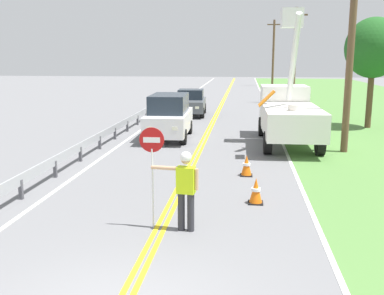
{
  "coord_description": "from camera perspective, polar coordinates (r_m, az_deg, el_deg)",
  "views": [
    {
      "loc": [
        1.84,
        -5.82,
        3.87
      ],
      "look_at": [
        0.33,
        7.2,
        1.2
      ],
      "focal_mm": 42.1,
      "sensor_mm": 36.0,
      "label": 1
    }
  ],
  "objects": [
    {
      "name": "centerline_yellow_left",
      "position": [
        26.18,
        2.34,
        3.02
      ],
      "size": [
        0.11,
        110.0,
        0.01
      ],
      "primitive_type": "cube",
      "color": "yellow",
      "rests_on": "ground"
    },
    {
      "name": "centerline_yellow_right",
      "position": [
        26.17,
        2.74,
        3.01
      ],
      "size": [
        0.11,
        110.0,
        0.01
      ],
      "primitive_type": "cube",
      "color": "yellow",
      "rests_on": "ground"
    },
    {
      "name": "edge_line_right",
      "position": [
        26.17,
        10.44,
        2.83
      ],
      "size": [
        0.12,
        110.0,
        0.01
      ],
      "primitive_type": "cube",
      "color": "silver",
      "rests_on": "ground"
    },
    {
      "name": "edge_line_left",
      "position": [
        26.67,
        -5.21,
        3.14
      ],
      "size": [
        0.12,
        110.0,
        0.01
      ],
      "primitive_type": "cube",
      "color": "silver",
      "rests_on": "ground"
    },
    {
      "name": "flagger_worker",
      "position": [
        10.01,
        -0.84,
        -4.88
      ],
      "size": [
        1.08,
        0.29,
        1.83
      ],
      "color": "#2D2D33",
      "rests_on": "ground"
    },
    {
      "name": "stop_sign_paddle",
      "position": [
        10.06,
        -5.09,
        -0.94
      ],
      "size": [
        0.56,
        0.04,
        2.33
      ],
      "color": "silver",
      "rests_on": "ground"
    },
    {
      "name": "utility_bucket_truck",
      "position": [
        20.7,
        12.05,
        4.49
      ],
      "size": [
        2.67,
        6.85,
        5.87
      ],
      "color": "white",
      "rests_on": "ground"
    },
    {
      "name": "oncoming_suv_nearest",
      "position": [
        21.42,
        -2.91,
        3.96
      ],
      "size": [
        2.03,
        4.66,
        2.1
      ],
      "color": "silver",
      "rests_on": "ground"
    },
    {
      "name": "oncoming_sedan_second",
      "position": [
        29.9,
        -0.16,
        5.69
      ],
      "size": [
        2.06,
        4.18,
        1.7
      ],
      "color": "#4C5156",
      "rests_on": "ground"
    },
    {
      "name": "utility_pole_near",
      "position": [
        19.17,
        19.53,
        12.55
      ],
      "size": [
        1.8,
        0.28,
        8.49
      ],
      "color": "brown",
      "rests_on": "ground"
    },
    {
      "name": "utility_pole_mid",
      "position": [
        38.57,
        12.87,
        11.49
      ],
      "size": [
        1.8,
        0.28,
        7.73
      ],
      "color": "brown",
      "rests_on": "ground"
    },
    {
      "name": "utility_pole_far",
      "position": [
        60.44,
        10.27,
        11.84
      ],
      "size": [
        1.8,
        0.28,
        8.42
      ],
      "color": "brown",
      "rests_on": "ground"
    },
    {
      "name": "traffic_cone_lead",
      "position": [
        12.16,
        8.09,
        -5.5
      ],
      "size": [
        0.4,
        0.4,
        0.7
      ],
      "color": "orange",
      "rests_on": "ground"
    },
    {
      "name": "traffic_cone_mid",
      "position": [
        14.89,
        6.92,
        -2.31
      ],
      "size": [
        0.4,
        0.4,
        0.7
      ],
      "color": "orange",
      "rests_on": "ground"
    },
    {
      "name": "guardrail_left_shoulder",
      "position": [
        22.6,
        -8.95,
        2.85
      ],
      "size": [
        0.1,
        32.0,
        0.71
      ],
      "color": "#9EA0A3",
      "rests_on": "ground"
    },
    {
      "name": "roadside_tree_verge",
      "position": [
        26.33,
        22.02,
        11.57
      ],
      "size": [
        3.0,
        3.0,
        5.9
      ],
      "color": "brown",
      "rests_on": "ground"
    }
  ]
}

